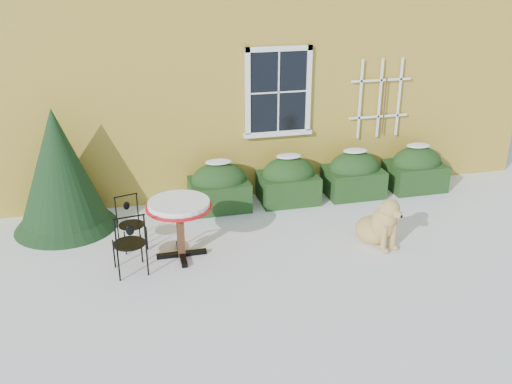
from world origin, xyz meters
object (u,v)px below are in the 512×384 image
object	(u,v)px
patio_chair_far	(131,222)
dog	(380,225)
evergreen_shrub	(61,181)
patio_chair_near	(130,243)
bistro_table	(179,211)

from	to	relation	value
patio_chair_far	dog	bearing A→B (deg)	-29.01
dog	patio_chair_far	bearing A→B (deg)	148.46
patio_chair_far	dog	xyz separation A→B (m)	(3.80, -0.88, -0.07)
evergreen_shrub	patio_chair_far	bearing A→B (deg)	-43.08
patio_chair_far	dog	distance (m)	3.90
evergreen_shrub	patio_chair_far	size ratio (longest dim) A/B	2.48
patio_chair_near	evergreen_shrub	bearing A→B (deg)	-69.31
patio_chair_far	dog	size ratio (longest dim) A/B	0.86
bistro_table	evergreen_shrub	bearing A→B (deg)	139.97
bistro_table	dog	world-z (taller)	bistro_table
bistro_table	dog	distance (m)	3.13
patio_chair_far	bistro_table	bearing A→B (deg)	-50.99
patio_chair_near	dog	bearing A→B (deg)	170.82
patio_chair_near	dog	size ratio (longest dim) A/B	1.01
dog	evergreen_shrub	bearing A→B (deg)	140.51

